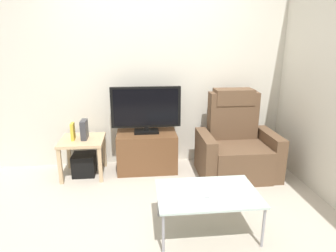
{
  "coord_description": "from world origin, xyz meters",
  "views": [
    {
      "loc": [
        -0.16,
        -2.83,
        1.69
      ],
      "look_at": [
        0.19,
        0.5,
        0.7
      ],
      "focal_mm": 31.18,
      "sensor_mm": 36.0,
      "label": 1
    }
  ],
  "objects": [
    {
      "name": "tv_stand",
      "position": [
        -0.06,
        0.83,
        0.26
      ],
      "size": [
        0.78,
        0.48,
        0.52
      ],
      "color": "brown",
      "rests_on": "ground"
    },
    {
      "name": "recliner_armchair",
      "position": [
        1.09,
        0.6,
        0.37
      ],
      "size": [
        0.98,
        0.78,
        1.08
      ],
      "rotation": [
        0.0,
        0.0,
        -0.17
      ],
      "color": "brown",
      "rests_on": "ground"
    },
    {
      "name": "wall_back",
      "position": [
        0.0,
        1.13,
        1.3
      ],
      "size": [
        6.4,
        0.06,
        2.6
      ],
      "primitive_type": "cube",
      "color": "beige",
      "rests_on": "ground"
    },
    {
      "name": "coffee_table",
      "position": [
        0.43,
        -0.56,
        0.37
      ],
      "size": [
        0.9,
        0.6,
        0.39
      ],
      "color": "#B2C6C1",
      "rests_on": "ground"
    },
    {
      "name": "book_upright",
      "position": [
        -0.98,
        0.73,
        0.6
      ],
      "size": [
        0.04,
        0.12,
        0.22
      ],
      "primitive_type": "cube",
      "color": "gold",
      "rests_on": "side_table"
    },
    {
      "name": "cell_phone",
      "position": [
        0.42,
        -0.59,
        0.4
      ],
      "size": [
        0.11,
        0.16,
        0.01
      ],
      "primitive_type": "cube",
      "rotation": [
        0.0,
        0.0,
        -0.33
      ],
      "color": "#B7B7BC",
      "rests_on": "coffee_table"
    },
    {
      "name": "ground_plane",
      "position": [
        0.0,
        0.0,
        0.0
      ],
      "size": [
        6.4,
        6.4,
        0.0
      ],
      "primitive_type": "plane",
      "color": "#B2A899"
    },
    {
      "name": "wall_side",
      "position": [
        1.88,
        0.0,
        1.3
      ],
      "size": [
        0.06,
        4.48,
        2.6
      ],
      "primitive_type": "cube",
      "color": "beige",
      "rests_on": "ground"
    },
    {
      "name": "game_console",
      "position": [
        -0.84,
        0.76,
        0.61
      ],
      "size": [
        0.07,
        0.2,
        0.24
      ],
      "primitive_type": "cube",
      "color": "#333338",
      "rests_on": "side_table"
    },
    {
      "name": "side_table",
      "position": [
        -0.88,
        0.75,
        0.41
      ],
      "size": [
        0.54,
        0.54,
        0.49
      ],
      "color": "tan",
      "rests_on": "ground"
    },
    {
      "name": "television",
      "position": [
        -0.06,
        0.85,
        0.84
      ],
      "size": [
        0.9,
        0.2,
        0.61
      ],
      "color": "black",
      "rests_on": "tv_stand"
    },
    {
      "name": "subwoofer_box",
      "position": [
        -0.88,
        0.75,
        0.14
      ],
      "size": [
        0.28,
        0.28,
        0.28
      ],
      "primitive_type": "cube",
      "color": "black",
      "rests_on": "ground"
    }
  ]
}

